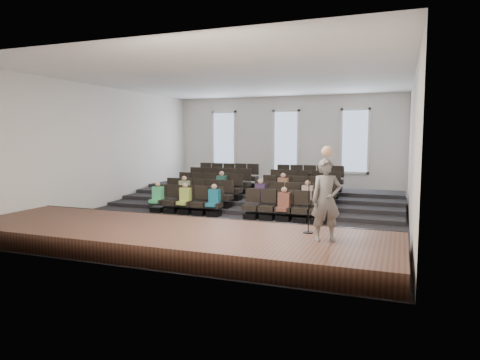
% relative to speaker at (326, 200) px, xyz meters
% --- Properties ---
extents(ground, '(14.00, 14.00, 0.00)m').
position_rel_speaker_xyz_m(ground, '(-4.09, 4.97, -1.45)').
color(ground, black).
rests_on(ground, ground).
extents(ceiling, '(12.00, 14.00, 0.02)m').
position_rel_speaker_xyz_m(ceiling, '(-4.09, 4.97, 3.56)').
color(ceiling, white).
rests_on(ceiling, ground).
extents(wall_back, '(12.00, 0.04, 5.00)m').
position_rel_speaker_xyz_m(wall_back, '(-4.09, 11.99, 1.05)').
color(wall_back, silver).
rests_on(wall_back, ground).
extents(wall_front, '(12.00, 0.04, 5.00)m').
position_rel_speaker_xyz_m(wall_front, '(-4.09, -2.05, 1.05)').
color(wall_front, silver).
rests_on(wall_front, ground).
extents(wall_left, '(0.04, 14.00, 5.00)m').
position_rel_speaker_xyz_m(wall_left, '(-10.11, 4.97, 1.05)').
color(wall_left, silver).
rests_on(wall_left, ground).
extents(wall_right, '(0.04, 14.00, 5.00)m').
position_rel_speaker_xyz_m(wall_right, '(1.93, 4.97, 1.05)').
color(wall_right, silver).
rests_on(wall_right, ground).
extents(stage, '(11.80, 3.60, 0.50)m').
position_rel_speaker_xyz_m(stage, '(-4.09, -0.13, -1.20)').
color(stage, '#513122').
rests_on(stage, ground).
extents(stage_lip, '(11.80, 0.06, 0.52)m').
position_rel_speaker_xyz_m(stage_lip, '(-4.09, 1.64, -1.20)').
color(stage_lip, black).
rests_on(stage_lip, ground).
extents(risers, '(11.80, 4.80, 0.60)m').
position_rel_speaker_xyz_m(risers, '(-4.09, 8.14, -1.26)').
color(risers, black).
rests_on(risers, ground).
extents(seating_rows, '(6.80, 4.70, 1.67)m').
position_rel_speaker_xyz_m(seating_rows, '(-4.09, 6.51, -0.77)').
color(seating_rows, black).
rests_on(seating_rows, ground).
extents(windows, '(8.44, 0.10, 3.24)m').
position_rel_speaker_xyz_m(windows, '(-4.09, 11.92, 1.25)').
color(windows, white).
rests_on(windows, wall_back).
extents(audience, '(6.05, 2.64, 1.10)m').
position_rel_speaker_xyz_m(audience, '(-4.44, 5.19, -0.66)').
color(audience, '#ADCA51').
rests_on(audience, seating_rows).
extents(speaker, '(0.82, 0.70, 1.91)m').
position_rel_speaker_xyz_m(speaker, '(0.00, 0.00, 0.00)').
color(speaker, slate).
rests_on(speaker, stage).
extents(mic_stand, '(0.26, 0.26, 1.53)m').
position_rel_speaker_xyz_m(mic_stand, '(-0.55, 0.68, -0.50)').
color(mic_stand, black).
rests_on(mic_stand, stage).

